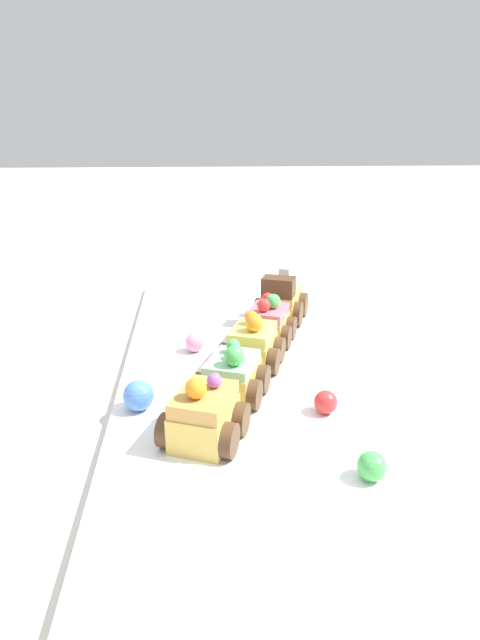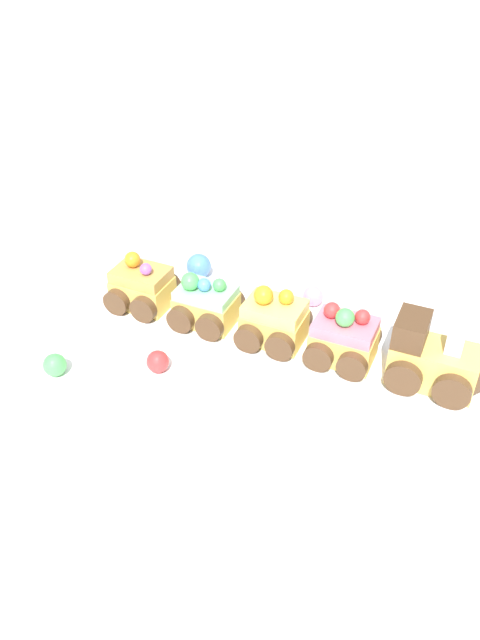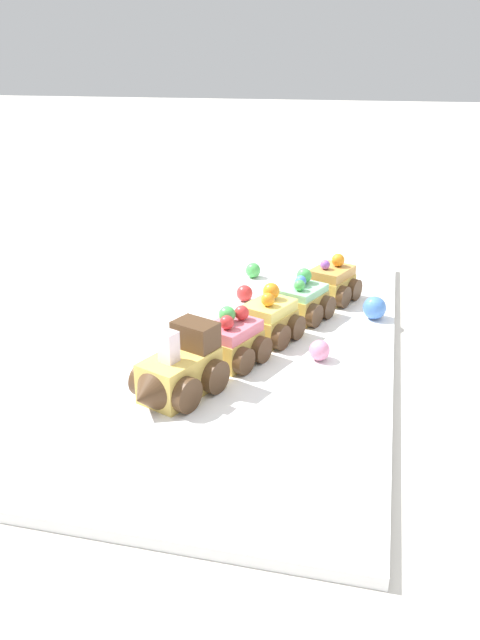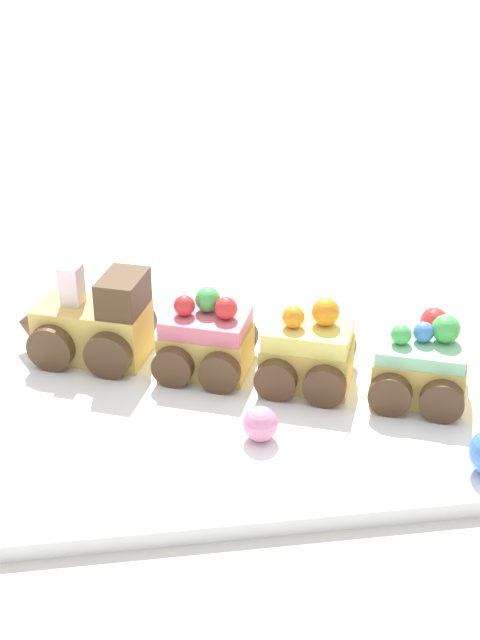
# 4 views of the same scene
# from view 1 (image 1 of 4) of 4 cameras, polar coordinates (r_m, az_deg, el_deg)

# --- Properties ---
(ground_plane) EXTENTS (10.00, 10.00, 0.00)m
(ground_plane) POSITION_cam_1_polar(r_m,az_deg,el_deg) (0.63, 3.24, -5.55)
(ground_plane) COLOR beige
(display_board) EXTENTS (0.72, 0.36, 0.01)m
(display_board) POSITION_cam_1_polar(r_m,az_deg,el_deg) (0.63, 3.25, -5.06)
(display_board) COLOR white
(display_board) RESTS_ON ground_plane
(cake_train_locomotive) EXTENTS (0.12, 0.10, 0.08)m
(cake_train_locomotive) POSITION_cam_1_polar(r_m,az_deg,el_deg) (0.77, 4.86, 2.14)
(cake_train_locomotive) COLOR #E0BC56
(cake_train_locomotive) RESTS_ON display_board
(cake_car_strawberry) EXTENTS (0.09, 0.09, 0.07)m
(cake_car_strawberry) POSITION_cam_1_polar(r_m,az_deg,el_deg) (0.68, 3.19, -0.46)
(cake_car_strawberry) COLOR #E0BC56
(cake_car_strawberry) RESTS_ON display_board
(cake_car_lemon) EXTENTS (0.09, 0.09, 0.07)m
(cake_car_lemon) POSITION_cam_1_polar(r_m,az_deg,el_deg) (0.61, 1.45, -2.99)
(cake_car_lemon) COLOR #E0BC56
(cake_car_lemon) RESTS_ON display_board
(cake_car_mint) EXTENTS (0.09, 0.09, 0.07)m
(cake_car_mint) POSITION_cam_1_polar(r_m,az_deg,el_deg) (0.53, -0.87, -6.52)
(cake_car_mint) COLOR #E0BC56
(cake_car_mint) RESTS_ON display_board
(cake_car_caramel) EXTENTS (0.09, 0.09, 0.07)m
(cake_car_caramel) POSITION_cam_1_polar(r_m,az_deg,el_deg) (0.46, -4.09, -10.98)
(cake_car_caramel) COLOR #E0BC56
(cake_car_caramel) RESTS_ON display_board
(gumball_blue) EXTENTS (0.03, 0.03, 0.03)m
(gumball_blue) POSITION_cam_1_polar(r_m,az_deg,el_deg) (0.52, -11.52, -8.45)
(gumball_blue) COLOR #4C84E0
(gumball_blue) RESTS_ON display_board
(gumball_red) EXTENTS (0.02, 0.02, 0.02)m
(gumball_red) POSITION_cam_1_polar(r_m,az_deg,el_deg) (0.51, 9.77, -9.24)
(gumball_red) COLOR red
(gumball_red) RESTS_ON display_board
(gumball_green) EXTENTS (0.02, 0.02, 0.02)m
(gumball_green) POSITION_cam_1_polar(r_m,az_deg,el_deg) (0.43, 14.84, -15.83)
(gumball_green) COLOR #4CBC56
(gumball_green) RESTS_ON display_board
(gumball_pink) EXTENTS (0.02, 0.02, 0.02)m
(gumball_pink) POSITION_cam_1_polar(r_m,az_deg,el_deg) (0.65, -5.21, -2.59)
(gumball_pink) COLOR pink
(gumball_pink) RESTS_ON display_board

